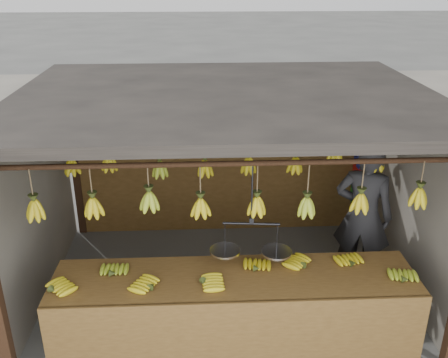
{
  "coord_description": "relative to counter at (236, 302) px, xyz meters",
  "views": [
    {
      "loc": [
        -0.27,
        -5.02,
        3.58
      ],
      "look_at": [
        0.0,
        0.3,
        1.3
      ],
      "focal_mm": 40.0,
      "sensor_mm": 36.0,
      "label": 1
    }
  ],
  "objects": [
    {
      "name": "ground",
      "position": [
        -0.03,
        1.23,
        -0.71
      ],
      "size": [
        80.0,
        80.0,
        0.0
      ],
      "primitive_type": "plane",
      "color": "#5B5B57"
    },
    {
      "name": "stall",
      "position": [
        -0.03,
        1.56,
        1.26
      ],
      "size": [
        4.3,
        3.3,
        2.4
      ],
      "color": "black",
      "rests_on": "ground"
    },
    {
      "name": "counter",
      "position": [
        0.0,
        0.0,
        0.0
      ],
      "size": [
        3.49,
        0.78,
        0.96
      ],
      "color": "brown",
      "rests_on": "ground"
    },
    {
      "name": "hanging_bananas",
      "position": [
        -0.03,
        1.23,
        0.91
      ],
      "size": [
        3.58,
        2.24,
        0.4
      ],
      "color": "#B9A413",
      "rests_on": "ground"
    },
    {
      "name": "balance_scale",
      "position": [
        0.15,
        0.23,
        0.45
      ],
      "size": [
        0.76,
        0.33,
        0.9
      ],
      "color": "black",
      "rests_on": "ground"
    },
    {
      "name": "vendor",
      "position": [
        1.57,
        1.27,
        0.21
      ],
      "size": [
        0.79,
        0.68,
        1.83
      ],
      "primitive_type": "imported",
      "rotation": [
        0.0,
        0.0,
        2.71
      ],
      "color": "#262628",
      "rests_on": "ground"
    },
    {
      "name": "bag_bundles",
      "position": [
        1.91,
        2.58,
        0.32
      ],
      "size": [
        0.08,
        0.26,
        1.2
      ],
      "color": "yellow",
      "rests_on": "ground"
    }
  ]
}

